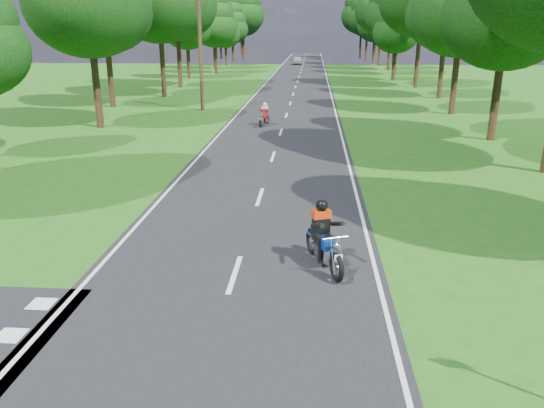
{
  "coord_description": "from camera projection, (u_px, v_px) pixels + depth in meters",
  "views": [
    {
      "loc": [
        1.72,
        -9.1,
        5.45
      ],
      "look_at": [
        0.72,
        4.0,
        1.1
      ],
      "focal_mm": 35.0,
      "sensor_mm": 36.0,
      "label": 1
    }
  ],
  "objects": [
    {
      "name": "telegraph_pole",
      "position": [
        200.0,
        50.0,
        36.11
      ],
      "size": [
        1.2,
        0.26,
        8.0
      ],
      "color": "#382616",
      "rests_on": "ground"
    },
    {
      "name": "main_road",
      "position": [
        297.0,
        81.0,
        57.78
      ],
      "size": [
        7.0,
        140.0,
        0.02
      ],
      "primitive_type": "cube",
      "color": "black",
      "rests_on": "ground"
    },
    {
      "name": "distant_car",
      "position": [
        297.0,
        60.0,
        85.27
      ],
      "size": [
        1.61,
        3.86,
        1.31
      ],
      "primitive_type": "imported",
      "rotation": [
        0.0,
        0.0,
        0.02
      ],
      "color": "silver",
      "rests_on": "main_road"
    },
    {
      "name": "treeline",
      "position": [
        313.0,
        5.0,
        64.61
      ],
      "size": [
        40.0,
        115.35,
        14.78
      ],
      "color": "black",
      "rests_on": "ground"
    },
    {
      "name": "rider_near_blue",
      "position": [
        324.0,
        235.0,
        12.49
      ],
      "size": [
        1.28,
        2.05,
        1.62
      ],
      "primitive_type": null,
      "rotation": [
        0.0,
        0.0,
        0.35
      ],
      "color": "#0D3096",
      "rests_on": "main_road"
    },
    {
      "name": "road_markings",
      "position": [
        296.0,
        83.0,
        56.01
      ],
      "size": [
        7.4,
        140.0,
        0.01
      ],
      "color": "silver",
      "rests_on": "main_road"
    },
    {
      "name": "rider_far_red",
      "position": [
        264.0,
        114.0,
        31.13
      ],
      "size": [
        0.83,
        1.67,
        1.33
      ],
      "primitive_type": null,
      "rotation": [
        0.0,
        0.0,
        -0.19
      ],
      "color": "#AC260D",
      "rests_on": "main_road"
    },
    {
      "name": "ground",
      "position": [
        220.0,
        319.0,
        10.45
      ],
      "size": [
        160.0,
        160.0,
        0.0
      ],
      "primitive_type": "plane",
      "color": "#1E5613",
      "rests_on": "ground"
    }
  ]
}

